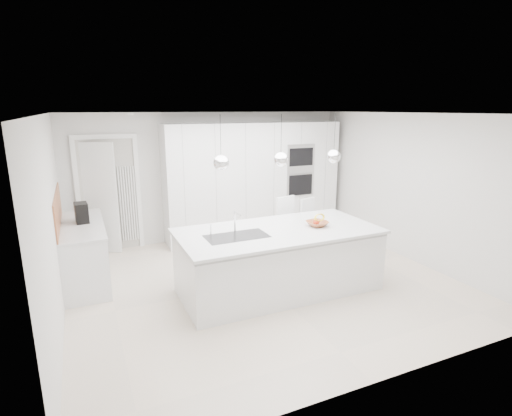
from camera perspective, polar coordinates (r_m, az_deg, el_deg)
name	(u,v)px	position (r m, az deg, el deg)	size (l,w,h in m)	color
floor	(264,283)	(6.16, 1.15, -10.60)	(5.50, 5.50, 0.00)	beige
wall_back	(211,176)	(8.04, -6.41, 4.53)	(5.50, 5.50, 0.00)	silver
wall_left	(52,225)	(5.25, -27.13, -2.11)	(5.00, 5.00, 0.00)	silver
ceiling	(265,114)	(5.60, 1.28, 13.33)	(5.50, 5.50, 0.00)	white
tall_cabinets	(254,181)	(8.06, -0.30, 3.92)	(3.60, 0.60, 2.30)	white
oven_stack	(301,170)	(8.16, 6.41, 5.38)	(0.62, 0.04, 1.05)	#A5A5A8
doorway_frame	(109,196)	(7.70, -20.24, 1.61)	(1.11, 0.08, 2.13)	white
hallway_door	(95,199)	(7.65, -22.06, 1.21)	(0.82, 0.04, 2.00)	white
radiator	(128,204)	(7.76, -17.77, 0.57)	(0.32, 0.04, 1.40)	white
left_base_cabinets	(85,254)	(6.62, -23.30, -6.00)	(0.60, 1.80, 0.86)	white
left_worktop	(81,225)	(6.49, -23.68, -2.26)	(0.62, 1.82, 0.04)	silver
oak_backsplash	(58,210)	(6.43, -26.47, -0.20)	(0.02, 1.80, 0.50)	#B0643B
island_base	(279,262)	(5.79, 3.35, -7.68)	(2.80, 1.20, 0.86)	white
island_worktop	(278,231)	(5.68, 3.19, -3.29)	(2.84, 1.40, 0.04)	silver
island_sink	(237,242)	(5.40, -2.75, -4.88)	(0.84, 0.44, 0.18)	#3F3F42
island_tap	(235,222)	(5.52, -3.05, -1.94)	(0.02, 0.02, 0.30)	white
pendant_left	(221,163)	(5.08, -5.01, 6.42)	(0.20, 0.20, 0.20)	white
pendant_mid	(281,160)	(5.42, 3.58, 6.92)	(0.20, 0.20, 0.20)	white
pendant_right	(334,157)	(5.86, 11.04, 7.23)	(0.20, 0.20, 0.20)	white
fruit_bowl	(317,224)	(5.88, 8.74, -2.22)	(0.31, 0.31, 0.07)	#B0643B
espresso_machine	(81,213)	(6.52, -23.66, -0.63)	(0.18, 0.28, 0.30)	black
bar_stool_left	(289,232)	(6.67, 4.75, -3.45)	(0.38, 0.52, 1.14)	white
bar_stool_right	(311,229)	(7.03, 7.86, -3.05)	(0.34, 0.48, 1.04)	white
apple_a	(316,223)	(5.83, 8.54, -2.07)	(0.07, 0.07, 0.07)	#B32D14
apple_b	(317,222)	(5.85, 8.73, -2.02)	(0.07, 0.07, 0.07)	#B32D14
apple_c	(316,222)	(5.86, 8.57, -1.95)	(0.08, 0.08, 0.08)	#B32D14
banana_bunch	(319,218)	(5.88, 9.06, -1.36)	(0.23, 0.23, 0.03)	yellow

